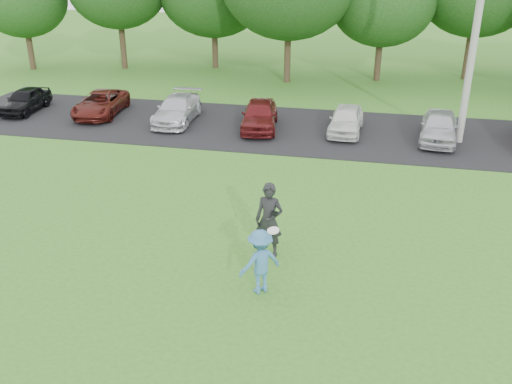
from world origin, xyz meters
TOP-DOWN VIEW (x-y plane):
  - ground at (0.00, 0.00)m, footprint 100.00×100.00m
  - parking_lot at (0.00, 13.00)m, footprint 32.00×6.50m
  - utility_pole at (6.45, 12.76)m, footprint 0.28×0.28m
  - frisbee_player at (0.67, 0.78)m, footprint 1.18×1.12m
  - camera_bystander at (0.56, 2.48)m, footprint 0.80×0.59m
  - parked_cars at (-0.29, 13.00)m, footprint 27.82×4.41m

SIDE VIEW (x-z plane):
  - ground at x=0.00m, z-range 0.00..0.00m
  - parking_lot at x=0.00m, z-range 0.00..0.03m
  - parked_cars at x=-0.29m, z-range -0.01..1.22m
  - frisbee_player at x=0.67m, z-range -0.10..1.71m
  - camera_bystander at x=0.56m, z-range 0.00..2.02m
  - utility_pole at x=6.45m, z-range 0.00..10.90m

